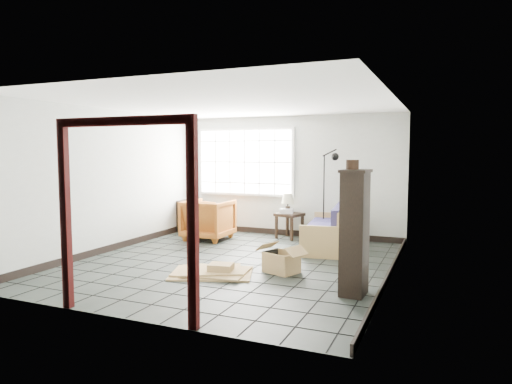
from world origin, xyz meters
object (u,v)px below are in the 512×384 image
at_px(futon_sofa, 329,232).
at_px(tall_shelf, 354,232).
at_px(armchair, 208,217).
at_px(side_table, 289,218).

xyz_separation_m(futon_sofa, tall_shelf, (0.98, -2.68, 0.52)).
bearing_deg(tall_shelf, armchair, 147.09).
height_order(side_table, tall_shelf, tall_shelf).
bearing_deg(side_table, futon_sofa, -32.02).
distance_m(side_table, tall_shelf, 3.88).
height_order(futon_sofa, side_table, futon_sofa).
relative_size(futon_sofa, side_table, 3.19).
xyz_separation_m(side_table, tall_shelf, (1.99, -3.31, 0.37)).
xyz_separation_m(futon_sofa, armchair, (-2.54, -0.12, 0.16)).
bearing_deg(futon_sofa, side_table, 140.56).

